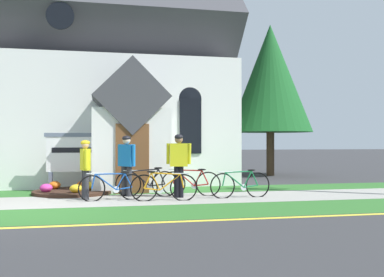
{
  "coord_description": "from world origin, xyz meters",
  "views": [
    {
      "loc": [
        1.67,
        -10.38,
        1.55
      ],
      "look_at": [
        4.62,
        3.63,
        1.66
      ],
      "focal_mm": 41.1,
      "sensor_mm": 36.0,
      "label": 1
    }
  ],
  "objects_px": {
    "cyclist_in_white_jersey": "(85,165)",
    "cyclist_in_green_jersey": "(179,160)",
    "bicycle_yellow": "(147,183)",
    "cyclist_in_red_jersey": "(127,160)",
    "bicycle_white": "(164,187)",
    "bicycle_blue": "(191,183)",
    "bicycle_silver": "(241,184)",
    "roadside_conifer": "(270,78)",
    "church_sign": "(74,154)",
    "bicycle_orange": "(112,187)"
  },
  "relations": [
    {
      "from": "bicycle_orange",
      "to": "cyclist_in_green_jersey",
      "type": "relative_size",
      "value": 0.99
    },
    {
      "from": "bicycle_silver",
      "to": "cyclist_in_white_jersey",
      "type": "height_order",
      "value": "cyclist_in_white_jersey"
    },
    {
      "from": "bicycle_white",
      "to": "bicycle_blue",
      "type": "xyz_separation_m",
      "value": [
        0.94,
        1.0,
        -0.0
      ]
    },
    {
      "from": "bicycle_white",
      "to": "cyclist_in_green_jersey",
      "type": "height_order",
      "value": "cyclist_in_green_jersey"
    },
    {
      "from": "cyclist_in_white_jersey",
      "to": "cyclist_in_green_jersey",
      "type": "height_order",
      "value": "cyclist_in_green_jersey"
    },
    {
      "from": "church_sign",
      "to": "bicycle_yellow",
      "type": "height_order",
      "value": "church_sign"
    },
    {
      "from": "bicycle_yellow",
      "to": "bicycle_white",
      "type": "bearing_deg",
      "value": -72.79
    },
    {
      "from": "church_sign",
      "to": "bicycle_yellow",
      "type": "distance_m",
      "value": 2.81
    },
    {
      "from": "bicycle_orange",
      "to": "cyclist_in_red_jersey",
      "type": "height_order",
      "value": "cyclist_in_red_jersey"
    },
    {
      "from": "bicycle_orange",
      "to": "bicycle_white",
      "type": "distance_m",
      "value": 1.36
    },
    {
      "from": "church_sign",
      "to": "cyclist_in_green_jersey",
      "type": "bearing_deg",
      "value": -36.32
    },
    {
      "from": "bicycle_yellow",
      "to": "roadside_conifer",
      "type": "xyz_separation_m",
      "value": [
        6.41,
        6.65,
        4.11
      ]
    },
    {
      "from": "church_sign",
      "to": "bicycle_silver",
      "type": "height_order",
      "value": "church_sign"
    },
    {
      "from": "church_sign",
      "to": "cyclist_in_green_jersey",
      "type": "relative_size",
      "value": 1.04
    },
    {
      "from": "cyclist_in_red_jersey",
      "to": "cyclist_in_green_jersey",
      "type": "relative_size",
      "value": 0.98
    },
    {
      "from": "church_sign",
      "to": "bicycle_blue",
      "type": "bearing_deg",
      "value": -27.52
    },
    {
      "from": "bicycle_blue",
      "to": "bicycle_yellow",
      "type": "bearing_deg",
      "value": 177.19
    },
    {
      "from": "bicycle_silver",
      "to": "cyclist_in_white_jersey",
      "type": "bearing_deg",
      "value": 172.93
    },
    {
      "from": "roadside_conifer",
      "to": "bicycle_orange",
      "type": "bearing_deg",
      "value": -135.3
    },
    {
      "from": "bicycle_white",
      "to": "cyclist_in_green_jersey",
      "type": "bearing_deg",
      "value": 49.25
    },
    {
      "from": "bicycle_yellow",
      "to": "cyclist_in_red_jersey",
      "type": "relative_size",
      "value": 1.01
    },
    {
      "from": "bicycle_white",
      "to": "bicycle_silver",
      "type": "distance_m",
      "value": 2.19
    },
    {
      "from": "bicycle_orange",
      "to": "bicycle_blue",
      "type": "height_order",
      "value": "bicycle_blue"
    },
    {
      "from": "church_sign",
      "to": "cyclist_in_green_jersey",
      "type": "xyz_separation_m",
      "value": [
        2.93,
        -2.16,
        -0.12
      ]
    },
    {
      "from": "bicycle_blue",
      "to": "cyclist_in_green_jersey",
      "type": "xyz_separation_m",
      "value": [
        -0.43,
        -0.4,
        0.68
      ]
    },
    {
      "from": "bicycle_yellow",
      "to": "bicycle_silver",
      "type": "height_order",
      "value": "bicycle_yellow"
    },
    {
      "from": "bicycle_silver",
      "to": "cyclist_in_red_jersey",
      "type": "xyz_separation_m",
      "value": [
        -3.07,
        1.0,
        0.65
      ]
    },
    {
      "from": "bicycle_silver",
      "to": "bicycle_blue",
      "type": "bearing_deg",
      "value": 147.62
    },
    {
      "from": "church_sign",
      "to": "cyclist_in_green_jersey",
      "type": "height_order",
      "value": "church_sign"
    },
    {
      "from": "bicycle_orange",
      "to": "bicycle_white",
      "type": "bearing_deg",
      "value": -16.5
    },
    {
      "from": "bicycle_white",
      "to": "roadside_conifer",
      "type": "height_order",
      "value": "roadside_conifer"
    },
    {
      "from": "bicycle_yellow",
      "to": "cyclist_in_red_jersey",
      "type": "bearing_deg",
      "value": 164.92
    },
    {
      "from": "bicycle_orange",
      "to": "bicycle_silver",
      "type": "distance_m",
      "value": 3.49
    },
    {
      "from": "church_sign",
      "to": "cyclist_in_white_jersey",
      "type": "height_order",
      "value": "church_sign"
    },
    {
      "from": "bicycle_orange",
      "to": "cyclist_in_white_jersey",
      "type": "xyz_separation_m",
      "value": [
        -0.71,
        0.34,
        0.56
      ]
    },
    {
      "from": "bicycle_white",
      "to": "bicycle_yellow",
      "type": "bearing_deg",
      "value": 107.21
    },
    {
      "from": "roadside_conifer",
      "to": "bicycle_white",
      "type": "bearing_deg",
      "value": -128.31
    },
    {
      "from": "church_sign",
      "to": "bicycle_blue",
      "type": "xyz_separation_m",
      "value": [
        3.37,
        -1.75,
        -0.8
      ]
    },
    {
      "from": "church_sign",
      "to": "bicycle_orange",
      "type": "xyz_separation_m",
      "value": [
        1.12,
        -2.36,
        -0.8
      ]
    },
    {
      "from": "bicycle_white",
      "to": "cyclist_in_green_jersey",
      "type": "distance_m",
      "value": 1.03
    },
    {
      "from": "bicycle_silver",
      "to": "roadside_conifer",
      "type": "height_order",
      "value": "roadside_conifer"
    },
    {
      "from": "cyclist_in_white_jersey",
      "to": "cyclist_in_green_jersey",
      "type": "relative_size",
      "value": 0.91
    },
    {
      "from": "bicycle_silver",
      "to": "cyclist_in_green_jersey",
      "type": "xyz_separation_m",
      "value": [
        -1.67,
        0.38,
        0.68
      ]
    },
    {
      "from": "cyclist_in_white_jersey",
      "to": "cyclist_in_green_jersey",
      "type": "xyz_separation_m",
      "value": [
        2.53,
        -0.14,
        0.12
      ]
    },
    {
      "from": "bicycle_yellow",
      "to": "roadside_conifer",
      "type": "height_order",
      "value": "roadside_conifer"
    },
    {
      "from": "bicycle_orange",
      "to": "cyclist_in_red_jersey",
      "type": "distance_m",
      "value": 1.13
    },
    {
      "from": "cyclist_in_white_jersey",
      "to": "bicycle_blue",
      "type": "bearing_deg",
      "value": 5.13
    },
    {
      "from": "bicycle_blue",
      "to": "cyclist_in_green_jersey",
      "type": "relative_size",
      "value": 0.92
    },
    {
      "from": "bicycle_white",
      "to": "bicycle_orange",
      "type": "bearing_deg",
      "value": 163.5
    },
    {
      "from": "bicycle_yellow",
      "to": "church_sign",
      "type": "bearing_deg",
      "value": 141.12
    }
  ]
}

